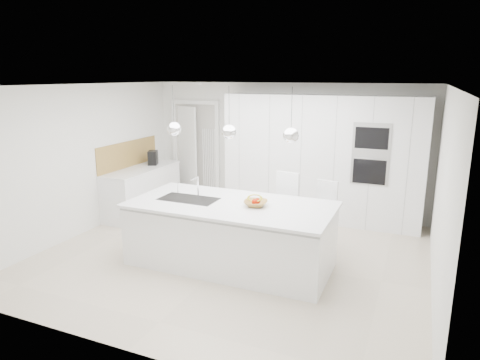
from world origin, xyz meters
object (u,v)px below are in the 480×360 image
at_px(fruit_bowl, 256,203).
at_px(bar_stool_right, 324,217).
at_px(espresso_machine, 153,158).
at_px(bar_stool_left, 284,213).
at_px(island_base, 230,236).

xyz_separation_m(fruit_bowl, bar_stool_right, (0.75, 0.96, -0.40)).
relative_size(fruit_bowl, bar_stool_right, 0.30).
xyz_separation_m(espresso_machine, bar_stool_right, (3.64, -0.85, -0.50)).
bearing_deg(bar_stool_left, espresso_machine, 169.43).
height_order(fruit_bowl, espresso_machine, espresso_machine).
height_order(island_base, espresso_machine, espresso_machine).
bearing_deg(bar_stool_right, fruit_bowl, -116.58).
bearing_deg(fruit_bowl, bar_stool_right, 52.24).
relative_size(island_base, bar_stool_left, 2.35).
xyz_separation_m(fruit_bowl, bar_stool_left, (0.17, 0.76, -0.34)).
bearing_deg(fruit_bowl, espresso_machine, 147.92).
distance_m(bar_stool_left, bar_stool_right, 0.61).
distance_m(fruit_bowl, bar_stool_left, 0.86).
bearing_deg(bar_stool_left, bar_stool_right, 27.36).
xyz_separation_m(island_base, fruit_bowl, (0.36, 0.06, 0.51)).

